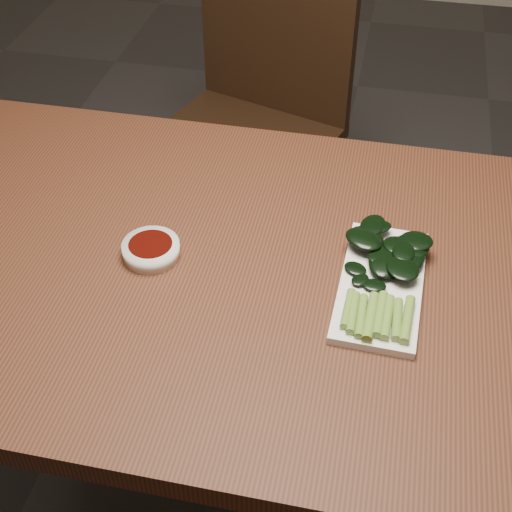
{
  "coord_description": "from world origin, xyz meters",
  "views": [
    {
      "loc": [
        0.14,
        -0.82,
        1.53
      ],
      "look_at": [
        -0.03,
        0.01,
        0.76
      ],
      "focal_mm": 50.0,
      "sensor_mm": 36.0,
      "label": 1
    }
  ],
  "objects_px": {
    "serving_plate": "(381,285)",
    "chair_far": "(252,116)",
    "table": "(275,299)",
    "sauce_bowl": "(151,249)",
    "gai_lan": "(387,264)"
  },
  "relations": [
    {
      "from": "serving_plate",
      "to": "chair_far",
      "type": "bearing_deg",
      "value": 114.04
    },
    {
      "from": "serving_plate",
      "to": "sauce_bowl",
      "type": "bearing_deg",
      "value": -179.92
    },
    {
      "from": "serving_plate",
      "to": "gai_lan",
      "type": "height_order",
      "value": "gai_lan"
    },
    {
      "from": "serving_plate",
      "to": "gai_lan",
      "type": "bearing_deg",
      "value": 78.99
    },
    {
      "from": "gai_lan",
      "to": "chair_far",
      "type": "bearing_deg",
      "value": 115.02
    },
    {
      "from": "serving_plate",
      "to": "gai_lan",
      "type": "xyz_separation_m",
      "value": [
        0.01,
        0.03,
        0.02
      ]
    },
    {
      "from": "table",
      "to": "gai_lan",
      "type": "bearing_deg",
      "value": 4.76
    },
    {
      "from": "table",
      "to": "sauce_bowl",
      "type": "distance_m",
      "value": 0.22
    },
    {
      "from": "serving_plate",
      "to": "table",
      "type": "bearing_deg",
      "value": 175.58
    },
    {
      "from": "table",
      "to": "chair_far",
      "type": "distance_m",
      "value": 0.92
    },
    {
      "from": "chair_far",
      "to": "serving_plate",
      "type": "height_order",
      "value": "chair_far"
    },
    {
      "from": "table",
      "to": "sauce_bowl",
      "type": "xyz_separation_m",
      "value": [
        -0.2,
        -0.01,
        0.08
      ]
    },
    {
      "from": "table",
      "to": "serving_plate",
      "type": "relative_size",
      "value": 5.17
    },
    {
      "from": "chair_far",
      "to": "sauce_bowl",
      "type": "xyz_separation_m",
      "value": [
        0.02,
        -0.88,
        0.27
      ]
    },
    {
      "from": "chair_far",
      "to": "sauce_bowl",
      "type": "height_order",
      "value": "chair_far"
    }
  ]
}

